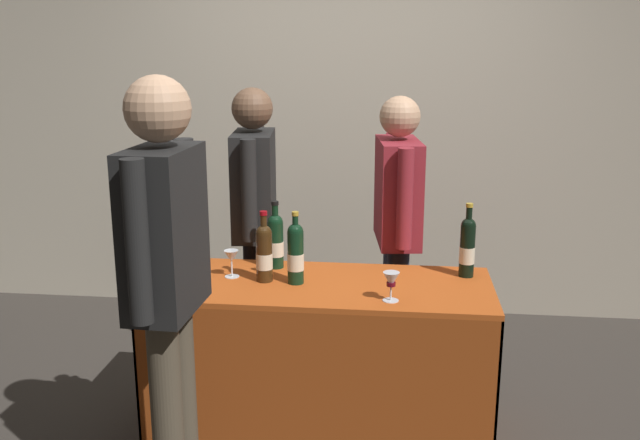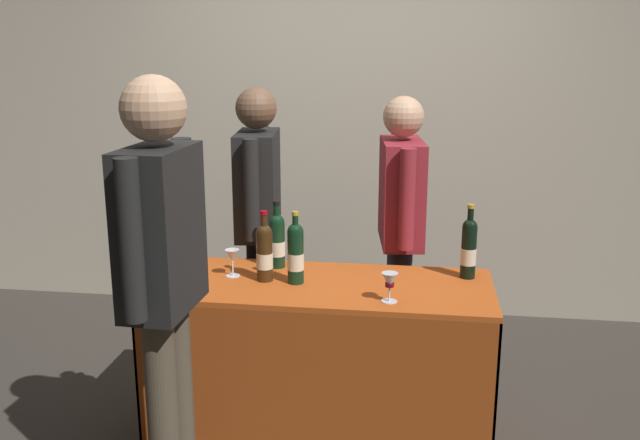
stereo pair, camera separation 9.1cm
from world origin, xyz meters
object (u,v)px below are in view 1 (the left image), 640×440
(vendor_presenter, at_px, (255,206))
(taster_foreground_right, at_px, (166,265))
(tasting_table, at_px, (320,331))
(wine_glass_near_vendor, at_px, (391,281))
(featured_wine_bottle, at_px, (296,253))
(display_bottle_0, at_px, (276,240))
(wine_glass_mid, at_px, (231,257))

(vendor_presenter, bearing_deg, taster_foreground_right, -9.35)
(tasting_table, relative_size, wine_glass_near_vendor, 12.29)
(vendor_presenter, bearing_deg, featured_wine_bottle, 20.67)
(display_bottle_0, height_order, wine_glass_mid, display_bottle_0)
(display_bottle_0, height_order, wine_glass_near_vendor, display_bottle_0)
(featured_wine_bottle, bearing_deg, taster_foreground_right, -119.91)
(tasting_table, relative_size, display_bottle_0, 4.74)
(tasting_table, bearing_deg, featured_wine_bottle, -173.53)
(vendor_presenter, xyz_separation_m, taster_foreground_right, (-0.06, -1.28, 0.07))
(wine_glass_mid, height_order, vendor_presenter, vendor_presenter)
(featured_wine_bottle, bearing_deg, tasting_table, 6.47)
(wine_glass_near_vendor, height_order, taster_foreground_right, taster_foreground_right)
(wine_glass_near_vendor, bearing_deg, featured_wine_bottle, 157.53)
(wine_glass_mid, relative_size, taster_foreground_right, 0.08)
(tasting_table, relative_size, featured_wine_bottle, 4.68)
(tasting_table, bearing_deg, wine_glass_mid, 174.87)
(featured_wine_bottle, bearing_deg, wine_glass_near_vendor, -22.47)
(taster_foreground_right, bearing_deg, tasting_table, -33.74)
(tasting_table, distance_m, display_bottle_0, 0.49)
(display_bottle_0, xyz_separation_m, taster_foreground_right, (-0.25, -0.88, 0.15))
(tasting_table, bearing_deg, taster_foreground_right, -126.11)
(featured_wine_bottle, relative_size, display_bottle_0, 1.01)
(tasting_table, height_order, wine_glass_mid, wine_glass_mid)
(wine_glass_mid, bearing_deg, taster_foreground_right, -95.39)
(vendor_presenter, bearing_deg, tasting_table, 28.79)
(tasting_table, xyz_separation_m, taster_foreground_right, (-0.49, -0.67, 0.53))
(vendor_presenter, height_order, taster_foreground_right, taster_foreground_right)
(featured_wine_bottle, height_order, taster_foreground_right, taster_foreground_right)
(featured_wine_bottle, distance_m, display_bottle_0, 0.25)
(display_bottle_0, bearing_deg, wine_glass_mid, -137.33)
(featured_wine_bottle, xyz_separation_m, taster_foreground_right, (-0.38, -0.66, 0.14))
(tasting_table, xyz_separation_m, wine_glass_near_vendor, (0.33, -0.19, 0.33))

